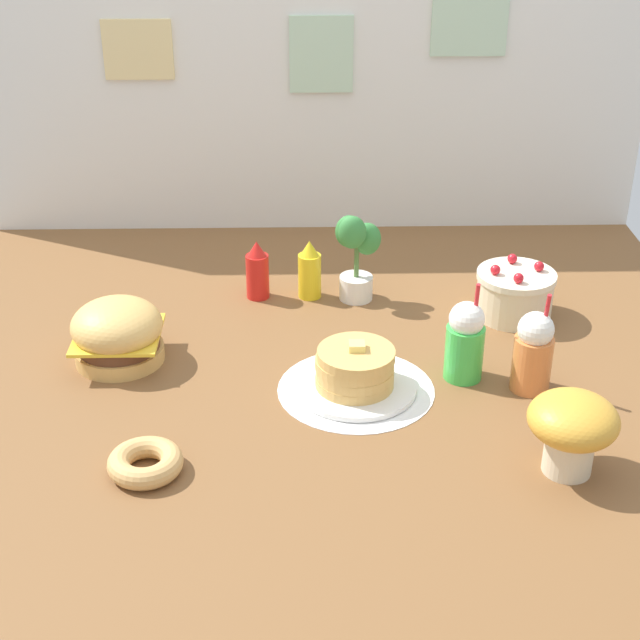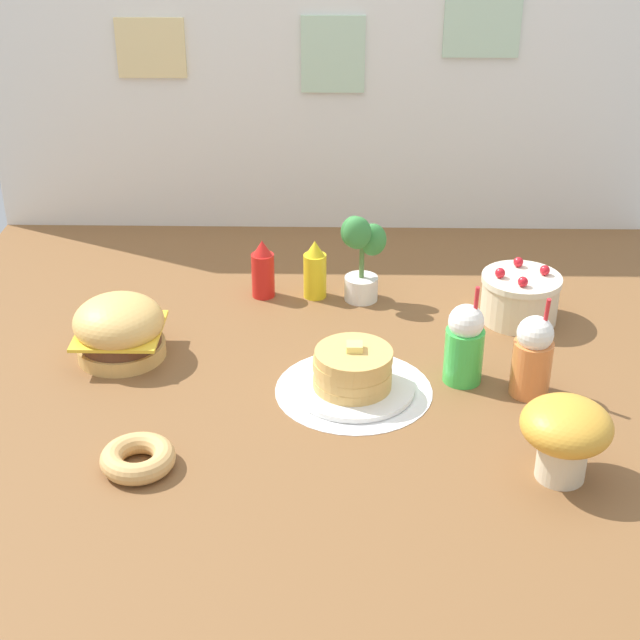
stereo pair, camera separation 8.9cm
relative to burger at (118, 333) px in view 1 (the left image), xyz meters
The scene contains 13 objects.
ground_plane 0.55m from the burger, 15.88° to the right, with size 2.23×2.15×0.02m, color brown.
back_wall 1.15m from the burger, 60.34° to the left, with size 2.23×0.04×1.05m.
doily_mat 0.65m from the burger, 14.66° to the right, with size 0.40×0.40×0.00m, color white.
burger is the anchor object (origin of this frame).
pancake_stack 0.64m from the burger, 14.95° to the right, with size 0.31×0.31×0.13m.
layer_cake 1.12m from the burger, 11.93° to the left, with size 0.23×0.23×0.16m.
ketchup_bottle 0.51m from the burger, 46.00° to the left, with size 0.07×0.07×0.18m.
mustard_bottle 0.63m from the burger, 35.70° to the left, with size 0.07×0.07×0.18m.
cream_soda_cup 0.91m from the burger, ahead, with size 0.10×0.10×0.27m.
orange_float_cup 1.07m from the burger, ahead, with size 0.10×0.10×0.27m.
donut_pink_glaze 0.51m from the burger, 74.45° to the right, with size 0.17×0.17×0.05m.
potted_plant 0.74m from the burger, 28.45° to the left, with size 0.13×0.10×0.28m.
mushroom_stool 1.18m from the burger, 25.22° to the right, with size 0.20×0.20×0.19m.
Camera 1 is at (-0.04, -2.05, 1.30)m, focal length 53.46 mm.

